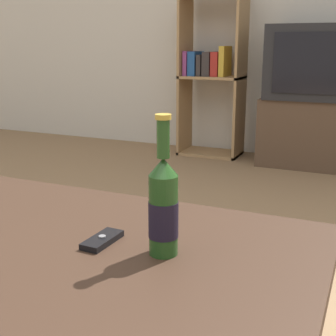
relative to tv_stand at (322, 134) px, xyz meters
name	(u,v)px	position (x,y,z in m)	size (l,w,h in m)	color
coffee_table	(48,283)	(-0.26, -2.75, 0.14)	(1.10, 0.87, 0.44)	#332116
tv_stand	(322,134)	(0.00, 0.00, 0.00)	(0.87, 0.39, 0.49)	#4C3828
television	(328,62)	(0.00, 0.00, 0.50)	(0.81, 0.44, 0.51)	black
bookshelf	(211,73)	(-0.87, 0.06, 0.40)	(0.48, 0.30, 1.23)	#99754C
beer_bottle	(163,206)	(-0.05, -2.64, 0.30)	(0.06, 0.06, 0.30)	#1E4219
cell_phone	(102,240)	(-0.19, -2.64, 0.20)	(0.05, 0.11, 0.02)	black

